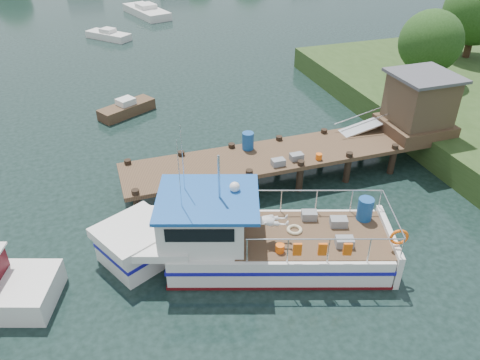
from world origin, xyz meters
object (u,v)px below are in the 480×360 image
object	(u,v)px
dock	(374,123)
moored_d	(146,11)
moored_c	(387,55)
moored_rowboat	(127,108)
moored_b	(108,35)
lobster_boat	(241,240)

from	to	relation	value
dock	moored_d	bearing A→B (deg)	99.42
dock	moored_c	size ratio (longest dim) A/B	2.17
moored_rowboat	moored_b	size ratio (longest dim) A/B	0.87
moored_rowboat	moored_b	world-z (taller)	moored_rowboat
dock	moored_rowboat	distance (m)	15.11
moored_b	moored_d	distance (m)	9.42
moored_c	moored_b	bearing A→B (deg)	132.61
moored_b	dock	bearing A→B (deg)	-55.71
dock	moored_c	xyz separation A→B (m)	(10.35, 14.08, -1.81)
lobster_boat	moored_c	world-z (taller)	lobster_boat
lobster_boat	moored_b	world-z (taller)	lobster_boat
moored_rowboat	moored_b	distance (m)	17.62
moored_c	moored_d	distance (m)	27.10
lobster_boat	moored_d	bearing A→B (deg)	104.43
dock	moored_d	size ratio (longest dim) A/B	2.15
lobster_boat	moored_rowboat	world-z (taller)	lobster_boat
moored_d	lobster_boat	bearing A→B (deg)	-79.89
moored_b	moored_d	world-z (taller)	moored_d
moored_d	moored_b	bearing A→B (deg)	-106.73
moored_b	moored_rowboat	bearing A→B (deg)	-78.31
moored_d	moored_rowboat	bearing A→B (deg)	-87.59
moored_rowboat	moored_c	world-z (taller)	moored_c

